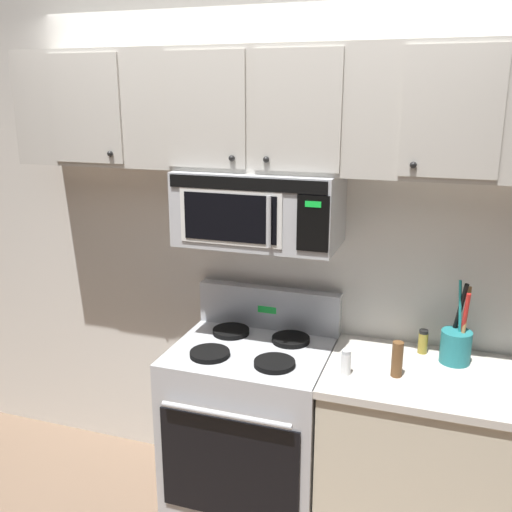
{
  "coord_description": "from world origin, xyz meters",
  "views": [
    {
      "loc": [
        0.84,
        -2.01,
        2.1
      ],
      "look_at": [
        0.0,
        0.49,
        1.35
      ],
      "focal_mm": 40.43,
      "sensor_mm": 36.0,
      "label": 1
    }
  ],
  "objects": [
    {
      "name": "pepper_mill",
      "position": [
        0.69,
        0.36,
        0.98
      ],
      "size": [
        0.05,
        0.05,
        0.16
      ],
      "primitive_type": "cylinder",
      "color": "brown",
      "rests_on": "counter_segment"
    },
    {
      "name": "counter_segment",
      "position": [
        0.84,
        0.43,
        0.45
      ],
      "size": [
        0.93,
        0.65,
        0.9
      ],
      "color": "beige",
      "rests_on": "ground_plane"
    },
    {
      "name": "spice_jar",
      "position": [
        0.79,
        0.64,
        0.96
      ],
      "size": [
        0.05,
        0.05,
        0.12
      ],
      "color": "olive",
      "rests_on": "counter_segment"
    },
    {
      "name": "utensil_crock_teal",
      "position": [
        0.94,
        0.58,
        0.99
      ],
      "size": [
        0.14,
        0.14,
        0.39
      ],
      "color": "teal",
      "rests_on": "counter_segment"
    },
    {
      "name": "salt_shaker",
      "position": [
        0.48,
        0.3,
        0.96
      ],
      "size": [
        0.04,
        0.04,
        0.11
      ],
      "color": "white",
      "rests_on": "counter_segment"
    },
    {
      "name": "stove_range",
      "position": [
        0.0,
        0.42,
        0.47
      ],
      "size": [
        0.76,
        0.69,
        1.12
      ],
      "color": "#B7BABF",
      "rests_on": "ground_plane"
    },
    {
      "name": "back_wall",
      "position": [
        0.0,
        0.79,
        1.35
      ],
      "size": [
        5.2,
        0.1,
        2.7
      ],
      "primitive_type": "cube",
      "color": "silver",
      "rests_on": "ground_plane"
    },
    {
      "name": "over_range_microwave",
      "position": [
        -0.0,
        0.54,
        1.58
      ],
      "size": [
        0.76,
        0.43,
        0.35
      ],
      "color": "#B7BABF"
    },
    {
      "name": "upper_cabinets",
      "position": [
        -0.0,
        0.57,
        2.02
      ],
      "size": [
        2.5,
        0.36,
        0.55
      ],
      "color": "#BCB7AD"
    }
  ]
}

